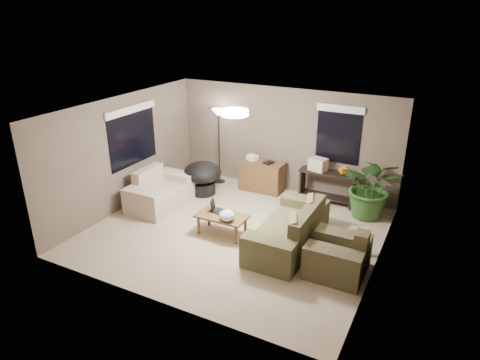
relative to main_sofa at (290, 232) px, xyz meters
The scene contains 20 objects.
room_shell 1.52m from the main_sofa, behind, with size 5.50×5.50×5.50m.
main_sofa is the anchor object (origin of this frame).
throw_pillows 0.44m from the main_sofa, ahead, with size 0.39×1.40×0.47m.
loveseat 3.30m from the main_sofa, behind, with size 0.90×1.60×0.85m.
armchair 1.12m from the main_sofa, 22.76° to the right, with size 0.95×1.00×0.85m.
coffee_table 1.38m from the main_sofa, behind, with size 1.00×0.55×0.42m.
laptop 1.55m from the main_sofa, behind, with size 0.42×0.32×0.24m.
plastic_bag 1.24m from the main_sofa, 163.08° to the right, with size 0.30×0.27×0.21m, color white.
desk 2.67m from the main_sofa, 126.38° to the left, with size 1.10×0.50×0.75m.
desk_papers 2.80m from the main_sofa, 129.12° to the left, with size 0.72×0.32×0.12m.
console_table 2.21m from the main_sofa, 88.90° to the left, with size 1.30×0.40×0.75m.
pumpkin 2.31m from the main_sofa, 79.93° to the left, with size 0.24×0.24×0.20m, color orange.
cardboard_box 2.30m from the main_sofa, 95.37° to the left, with size 0.38×0.28×0.28m, color beige.
papasan_chair 3.06m from the main_sofa, 154.42° to the left, with size 0.90×0.90×0.80m.
floor_lamp 3.73m from the main_sofa, 142.21° to the left, with size 0.32×0.32×1.91m.
ceiling_fixture 2.45m from the main_sofa, behind, with size 0.50×0.50×0.10m, color white.
houseplant 2.21m from the main_sofa, 60.54° to the left, with size 1.26×1.40×1.09m, color #2D5923.
cat_scratching_post 1.18m from the main_sofa, 15.21° to the left, with size 0.32×0.32×0.50m.
window_left 4.19m from the main_sofa, behind, with size 0.05×1.56×1.33m.
window_back 2.91m from the main_sofa, 87.18° to the left, with size 1.06×0.05×1.33m.
Camera 1 is at (3.58, -6.72, 4.24)m, focal length 32.00 mm.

